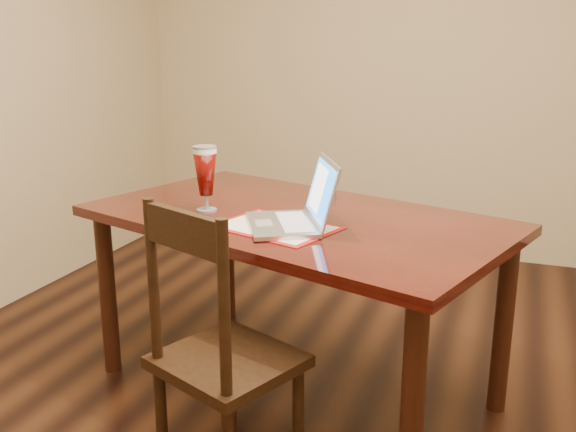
% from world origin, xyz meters
% --- Properties ---
extents(dining_table, '(1.94, 1.45, 1.09)m').
position_xyz_m(dining_table, '(-0.35, 0.35, 0.72)').
color(dining_table, '#471009').
rests_on(dining_table, ground).
extents(dining_chair, '(0.56, 0.55, 1.02)m').
position_xyz_m(dining_chair, '(-0.37, -0.31, 0.48)').
color(dining_chair, black).
rests_on(dining_chair, ground).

